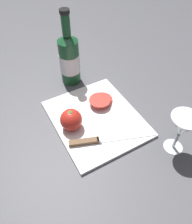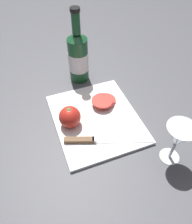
{
  "view_description": "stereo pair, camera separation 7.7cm",
  "coord_description": "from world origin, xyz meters",
  "px_view_note": "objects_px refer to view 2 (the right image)",
  "views": [
    {
      "loc": [
        0.52,
        -0.24,
        0.61
      ],
      "look_at": [
        0.07,
        0.02,
        0.04
      ],
      "focal_mm": 35.0,
      "sensor_mm": 36.0,
      "label": 1
    },
    {
      "loc": [
        0.55,
        -0.17,
        0.61
      ],
      "look_at": [
        0.07,
        0.02,
        0.04
      ],
      "focal_mm": 35.0,
      "sensor_mm": 36.0,
      "label": 2
    }
  ],
  "objects_px": {
    "knife": "(90,140)",
    "tomato_slice_stack_near": "(104,101)",
    "wine_glass": "(178,138)",
    "whole_tomato": "(70,117)",
    "wine_bottle": "(78,57)"
  },
  "relations": [
    {
      "from": "wine_glass",
      "to": "whole_tomato",
      "type": "bearing_deg",
      "value": -131.96
    },
    {
      "from": "wine_glass",
      "to": "knife",
      "type": "distance_m",
      "value": 0.27
    },
    {
      "from": "tomato_slice_stack_near",
      "to": "wine_glass",
      "type": "bearing_deg",
      "value": 20.94
    },
    {
      "from": "whole_tomato",
      "to": "knife",
      "type": "distance_m",
      "value": 0.11
    },
    {
      "from": "wine_glass",
      "to": "tomato_slice_stack_near",
      "type": "bearing_deg",
      "value": -159.06
    },
    {
      "from": "wine_glass",
      "to": "knife",
      "type": "bearing_deg",
      "value": -122.17
    },
    {
      "from": "wine_glass",
      "to": "knife",
      "type": "relative_size",
      "value": 0.52
    },
    {
      "from": "knife",
      "to": "wine_glass",
      "type": "bearing_deg",
      "value": -12.33
    },
    {
      "from": "knife",
      "to": "tomato_slice_stack_near",
      "type": "height_order",
      "value": "tomato_slice_stack_near"
    },
    {
      "from": "knife",
      "to": "whole_tomato",
      "type": "bearing_deg",
      "value": 131.93
    },
    {
      "from": "whole_tomato",
      "to": "wine_glass",
      "type": "bearing_deg",
      "value": 48.04
    },
    {
      "from": "whole_tomato",
      "to": "tomato_slice_stack_near",
      "type": "distance_m",
      "value": 0.16
    },
    {
      "from": "whole_tomato",
      "to": "knife",
      "type": "height_order",
      "value": "whole_tomato"
    },
    {
      "from": "wine_glass",
      "to": "whole_tomato",
      "type": "height_order",
      "value": "wine_glass"
    },
    {
      "from": "tomato_slice_stack_near",
      "to": "wine_bottle",
      "type": "bearing_deg",
      "value": -169.09
    }
  ]
}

